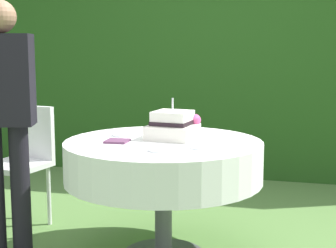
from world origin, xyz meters
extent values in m
cube|color=#234C19|center=(0.00, 2.40, 1.45)|extent=(5.24, 0.61, 2.89)
cylinder|color=#4C4C51|center=(0.00, 0.00, 0.36)|extent=(0.11, 0.11, 0.72)
cylinder|color=olive|center=(0.00, 0.00, 0.73)|extent=(1.20, 1.20, 0.03)
cylinder|color=white|center=(0.00, 0.00, 0.63)|extent=(1.23, 1.23, 0.25)
cube|color=white|center=(0.04, 0.09, 0.79)|extent=(0.32, 0.32, 0.09)
cube|color=white|center=(0.04, 0.09, 0.88)|extent=(0.25, 0.25, 0.09)
cube|color=black|center=(0.04, 0.09, 0.85)|extent=(0.25, 0.25, 0.02)
sphere|color=#E04C8C|center=(0.16, 0.18, 0.86)|extent=(0.08, 0.08, 0.08)
cylinder|color=silver|center=(0.04, 0.09, 0.97)|extent=(0.01, 0.01, 0.08)
cylinder|color=white|center=(-0.01, 0.48, 0.75)|extent=(0.14, 0.14, 0.01)
cylinder|color=white|center=(0.07, -0.30, 0.75)|extent=(0.15, 0.15, 0.01)
cylinder|color=white|center=(-0.30, 0.11, 0.75)|extent=(0.15, 0.15, 0.01)
cylinder|color=white|center=(0.28, -0.17, 0.75)|extent=(0.14, 0.14, 0.01)
cube|color=#603856|center=(-0.26, -0.11, 0.76)|extent=(0.14, 0.14, 0.01)
cylinder|color=white|center=(-1.05, 0.05, 0.23)|extent=(0.03, 0.03, 0.45)
cylinder|color=white|center=(-1.30, 0.42, 0.23)|extent=(0.03, 0.03, 0.45)
cylinder|color=white|center=(-0.99, 0.36, 0.23)|extent=(0.03, 0.03, 0.45)
cube|color=white|center=(-1.18, 0.24, 0.47)|extent=(0.47, 0.47, 0.04)
cube|color=white|center=(-1.14, 0.41, 0.69)|extent=(0.40, 0.12, 0.40)
cylinder|color=black|center=(-0.86, -0.24, 0.42)|extent=(0.12, 0.12, 0.85)
cube|color=black|center=(-0.93, -0.27, 1.12)|extent=(0.40, 0.30, 0.55)
camera|label=1|loc=(0.82, -2.99, 1.32)|focal=54.79mm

